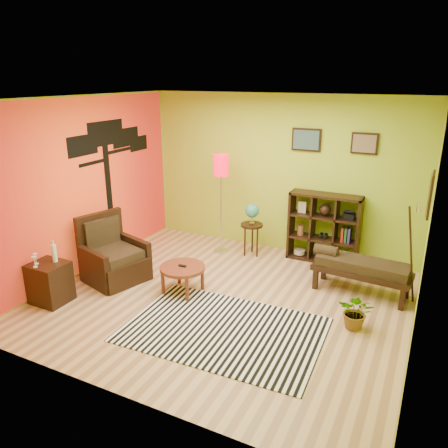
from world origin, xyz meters
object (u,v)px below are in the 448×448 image
at_px(coffee_table, 183,270).
at_px(globe_table, 252,217).
at_px(armchair, 113,260).
at_px(cube_shelf, 325,228).
at_px(side_cabinet, 50,282).
at_px(floor_lamp, 221,174).
at_px(potted_plant, 356,315).
at_px(bench, 359,267).

xyz_separation_m(coffee_table, globe_table, (0.36, 1.76, 0.37)).
distance_m(coffee_table, armchair, 1.24).
height_order(coffee_table, globe_table, globe_table).
height_order(armchair, cube_shelf, cube_shelf).
distance_m(armchair, cube_shelf, 3.56).
height_order(side_cabinet, floor_lamp, floor_lamp).
height_order(cube_shelf, potted_plant, cube_shelf).
distance_m(coffee_table, globe_table, 1.83).
bearing_deg(armchair, coffee_table, 4.16).
height_order(cube_shelf, bench, cube_shelf).
bearing_deg(armchair, bench, 18.87).
distance_m(cube_shelf, potted_plant, 2.20).
relative_size(cube_shelf, bench, 0.83).
bearing_deg(bench, side_cabinet, -150.29).
height_order(armchair, bench, armchair).
relative_size(coffee_table, floor_lamp, 0.37).
relative_size(coffee_table, cube_shelf, 0.56).
bearing_deg(potted_plant, cube_shelf, 115.22).
bearing_deg(globe_table, armchair, -130.76).
distance_m(coffee_table, side_cabinet, 1.88).
height_order(armchair, globe_table, armchair).
xyz_separation_m(globe_table, bench, (1.98, -0.63, -0.31)).
bearing_deg(armchair, globe_table, 49.24).
xyz_separation_m(coffee_table, floor_lamp, (-0.19, 1.66, 1.10)).
xyz_separation_m(armchair, cube_shelf, (2.81, 2.17, 0.29)).
height_order(coffee_table, armchair, armchair).
height_order(coffee_table, potted_plant, coffee_table).
relative_size(coffee_table, potted_plant, 1.40).
distance_m(bench, potted_plant, 1.05).
bearing_deg(bench, cube_shelf, 128.87).
relative_size(coffee_table, bench, 0.46).
xyz_separation_m(side_cabinet, globe_table, (1.90, 2.84, 0.43)).
bearing_deg(floor_lamp, globe_table, 10.61).
bearing_deg(side_cabinet, coffee_table, 35.10).
xyz_separation_m(side_cabinet, floor_lamp, (1.34, 2.74, 1.15)).
relative_size(globe_table, cube_shelf, 0.80).
xyz_separation_m(floor_lamp, globe_table, (0.56, 0.10, -0.73)).
relative_size(floor_lamp, bench, 1.24).
distance_m(side_cabinet, bench, 4.46).
distance_m(coffee_table, potted_plant, 2.51).
height_order(side_cabinet, globe_table, globe_table).
height_order(coffee_table, cube_shelf, cube_shelf).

